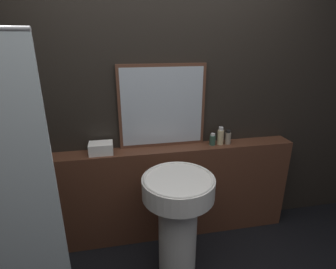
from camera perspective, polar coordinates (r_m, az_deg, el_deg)
The scene contains 9 objects.
wall_back at distance 2.26m, azimuth -1.71°, elevation 6.63°, with size 8.00×0.06×2.50m.
vanity_counter at distance 2.46m, azimuth -1.01°, elevation -12.63°, with size 2.37×0.19×0.89m.
pedestal_sink at distance 2.03m, azimuth 2.16°, elevation -17.26°, with size 0.52×0.52×0.87m.
mirror at distance 2.21m, azimuth -1.24°, elevation 6.10°, with size 0.74×0.03×0.70m.
towel_stack at distance 2.21m, azimuth -14.38°, elevation -2.90°, with size 0.19×0.13×0.09m.
shampoo_bottle at distance 2.35m, azimuth 9.67°, elevation -1.10°, with size 0.05×0.05×0.11m.
conditioner_bottle at distance 2.36m, azimuth 11.36°, elevation -0.40°, with size 0.06×0.06×0.16m.
lotion_bottle at distance 2.40m, azimuth 12.93°, elevation -0.64°, with size 0.05×0.05×0.13m.
shower_panel at distance 1.54m, azimuth -31.85°, elevation -17.32°, with size 0.52×0.02×1.82m.
Camera 1 is at (-0.36, -0.84, 1.78)m, focal length 28.00 mm.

